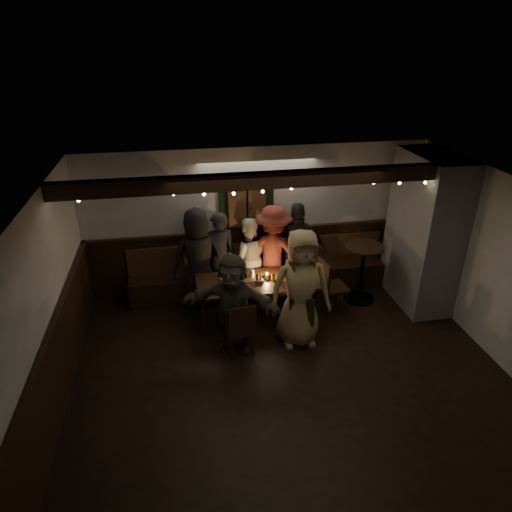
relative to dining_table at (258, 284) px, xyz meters
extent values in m
cube|color=black|center=(0.18, -1.40, -0.65)|extent=(6.00, 5.00, 0.01)
cube|color=black|center=(0.18, -1.40, 1.96)|extent=(6.00, 5.00, 0.01)
cube|color=silver|center=(0.18, 1.11, 0.66)|extent=(6.00, 0.01, 2.60)
cube|color=silver|center=(-2.82, -1.40, 0.66)|extent=(0.01, 5.00, 2.60)
cube|color=silver|center=(3.19, -1.40, 0.66)|extent=(0.01, 5.00, 2.60)
cube|color=black|center=(0.18, 1.08, -0.09)|extent=(6.00, 0.05, 1.10)
cube|color=black|center=(-2.79, -1.40, -0.09)|extent=(0.05, 5.00, 1.10)
cube|color=slate|center=(2.83, 0.10, 0.66)|extent=(0.70, 1.40, 2.60)
cube|color=black|center=(0.18, 0.83, -0.42)|extent=(4.60, 0.45, 0.45)
cube|color=#4D351A|center=(0.18, 1.01, 0.06)|extent=(4.60, 0.06, 0.50)
cube|color=black|center=(-0.02, 1.04, 1.01)|extent=(0.95, 0.04, 1.00)
cube|color=#4D351A|center=(-0.02, 0.98, 1.01)|extent=(0.64, 0.12, 0.76)
cube|color=black|center=(0.18, -0.40, 1.85)|extent=(6.00, 0.16, 0.22)
sphere|color=#FFE599|center=(-2.42, -0.42, 1.72)|extent=(0.04, 0.04, 0.04)
sphere|color=#FFE599|center=(-2.02, -0.42, 1.74)|extent=(0.04, 0.04, 0.04)
sphere|color=#FFE599|center=(-1.62, -0.42, 1.75)|extent=(0.04, 0.04, 0.04)
sphere|color=#FFE599|center=(-1.22, -0.42, 1.73)|extent=(0.04, 0.04, 0.04)
sphere|color=#FFE599|center=(-0.82, -0.42, 1.70)|extent=(0.04, 0.04, 0.04)
sphere|color=#FFE599|center=(-0.42, -0.42, 1.69)|extent=(0.04, 0.04, 0.04)
sphere|color=#FFE599|center=(-0.02, -0.42, 1.69)|extent=(0.04, 0.04, 0.04)
sphere|color=#FFE599|center=(0.38, -0.42, 1.72)|extent=(0.04, 0.04, 0.04)
sphere|color=#FFE599|center=(0.78, -0.42, 1.74)|extent=(0.04, 0.04, 0.04)
sphere|color=#FFE599|center=(1.18, -0.42, 1.74)|extent=(0.04, 0.04, 0.04)
sphere|color=#FFE599|center=(1.58, -0.42, 1.73)|extent=(0.04, 0.04, 0.04)
sphere|color=#FFE599|center=(1.98, -0.42, 1.70)|extent=(0.04, 0.04, 0.04)
sphere|color=#FFE599|center=(2.38, -0.42, 1.69)|extent=(0.04, 0.04, 0.04)
sphere|color=#FFE599|center=(2.78, -0.42, 1.69)|extent=(0.04, 0.04, 0.04)
cube|color=black|center=(0.00, 0.00, 0.03)|extent=(1.97, 0.84, 0.06)
cylinder|color=black|center=(-0.91, -0.35, -0.32)|extent=(0.07, 0.07, 0.65)
cylinder|color=black|center=(-0.91, 0.35, -0.32)|extent=(0.07, 0.07, 0.65)
cylinder|color=black|center=(0.91, -0.35, -0.32)|extent=(0.07, 0.07, 0.65)
cylinder|color=black|center=(0.91, 0.35, -0.32)|extent=(0.07, 0.07, 0.65)
cylinder|color=#BF7226|center=(-0.59, 0.15, 0.13)|extent=(0.07, 0.07, 0.13)
cylinder|color=#BF7226|center=(-0.40, -0.14, 0.13)|extent=(0.07, 0.07, 0.13)
cylinder|color=silver|center=(-0.07, 0.15, 0.13)|extent=(0.07, 0.07, 0.13)
cylinder|color=#BF7226|center=(0.24, -0.04, 0.13)|extent=(0.07, 0.07, 0.13)
cylinder|color=silver|center=(0.52, 0.18, 0.13)|extent=(0.07, 0.07, 0.13)
cylinder|color=#BF7226|center=(0.70, -0.17, 0.13)|extent=(0.07, 0.07, 0.13)
cylinder|color=white|center=(-0.48, -0.28, 0.07)|extent=(0.24, 0.24, 0.01)
cube|color=#B2B2B7|center=(0.00, -0.05, 0.08)|extent=(0.15, 0.09, 0.05)
cylinder|color=#990C0C|center=(-0.03, -0.05, 0.14)|extent=(0.03, 0.03, 0.15)
cylinder|color=gold|center=(0.03, -0.05, 0.14)|extent=(0.03, 0.03, 0.15)
cylinder|color=silver|center=(0.15, 0.05, 0.10)|extent=(0.05, 0.05, 0.08)
sphere|color=#FFB24C|center=(0.15, 0.05, 0.15)|extent=(0.03, 0.03, 0.03)
cube|color=black|center=(-0.43, -0.83, -0.24)|extent=(0.44, 0.44, 0.04)
cube|color=black|center=(-0.41, -1.01, 0.01)|extent=(0.40, 0.08, 0.46)
cylinder|color=black|center=(-0.29, -0.65, -0.45)|extent=(0.03, 0.03, 0.39)
cylinder|color=black|center=(-0.25, -0.97, -0.45)|extent=(0.03, 0.03, 0.39)
cylinder|color=black|center=(-0.61, -0.69, -0.45)|extent=(0.03, 0.03, 0.39)
cylinder|color=black|center=(-0.57, -1.01, -0.45)|extent=(0.03, 0.03, 0.39)
cube|color=black|center=(0.55, -0.69, -0.26)|extent=(0.47, 0.47, 0.04)
cube|color=black|center=(0.50, -0.85, -0.03)|extent=(0.36, 0.16, 0.42)
cylinder|color=black|center=(0.74, -0.60, -0.46)|extent=(0.03, 0.03, 0.36)
cylinder|color=black|center=(0.64, -0.88, -0.46)|extent=(0.03, 0.03, 0.36)
cylinder|color=black|center=(0.46, -0.50, -0.46)|extent=(0.03, 0.03, 0.36)
cylinder|color=black|center=(0.36, -0.78, -0.46)|extent=(0.03, 0.03, 0.36)
cube|color=black|center=(1.29, 0.02, -0.21)|extent=(0.48, 0.48, 0.04)
cube|color=black|center=(1.09, 0.00, 0.06)|extent=(0.10, 0.43, 0.49)
cylinder|color=black|center=(1.48, -0.13, -0.43)|extent=(0.04, 0.04, 0.42)
cylinder|color=black|center=(1.14, -0.17, -0.43)|extent=(0.04, 0.04, 0.42)
cylinder|color=black|center=(1.44, 0.22, -0.43)|extent=(0.04, 0.04, 0.42)
cylinder|color=black|center=(1.09, 0.17, -0.43)|extent=(0.04, 0.04, 0.42)
cylinder|color=black|center=(1.88, 0.26, -0.63)|extent=(0.53, 0.53, 0.03)
cylinder|color=black|center=(1.88, 0.26, -0.13)|extent=(0.07, 0.07, 1.02)
cylinder|color=black|center=(1.88, 0.26, 0.38)|extent=(0.66, 0.66, 0.04)
imported|color=black|center=(-0.90, 0.63, 0.23)|extent=(0.92, 0.67, 1.75)
imported|color=black|center=(-0.54, 0.77, 0.17)|extent=(0.64, 0.47, 1.63)
imported|color=beige|center=(-0.04, 0.77, 0.10)|extent=(0.75, 0.60, 1.49)
imported|color=maroon|center=(0.39, 0.65, 0.21)|extent=(1.26, 1.00, 1.72)
imported|color=black|center=(0.82, 0.67, 0.22)|extent=(1.08, 0.62, 1.72)
imported|color=#403B34|center=(-0.51, -0.74, 0.14)|extent=(1.51, 0.99, 1.56)
imported|color=tan|center=(0.49, -0.73, 0.28)|extent=(0.92, 0.62, 1.85)
camera|label=1|loc=(-1.17, -6.26, 3.67)|focal=32.00mm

